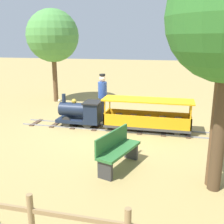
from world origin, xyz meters
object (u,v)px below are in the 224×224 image
Objects in this scene: locomotive at (82,112)px; passenger_car at (147,118)px; conductor_person at (102,93)px; park_bench at (117,150)px; oak_tree_far at (53,36)px.

locomotive is 2.11m from passenger_car.
passenger_car is 1.92m from conductor_person.
locomotive is 1.08m from conductor_person.
park_bench is at bearing -145.99° from locomotive.
oak_tree_far reaches higher than conductor_person.
park_bench is (-2.57, 0.37, -0.01)m from passenger_car.
conductor_person is (0.85, -0.47, 0.47)m from locomotive.
conductor_person reaches higher than locomotive.
conductor_person is at bearing 20.27° from park_bench.
conductor_person is (0.85, 1.64, 0.54)m from passenger_car.
conductor_person is at bearing -129.99° from oak_tree_far.
passenger_car is at bearing -125.84° from oak_tree_far.
conductor_person reaches higher than park_bench.
park_bench is (-3.42, -1.26, -0.54)m from conductor_person.
conductor_person is 3.68m from park_bench.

